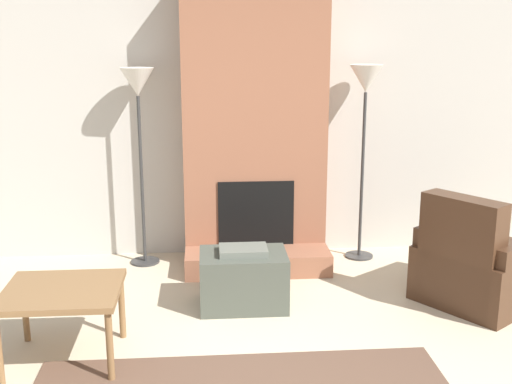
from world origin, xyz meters
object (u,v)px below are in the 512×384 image
at_px(floor_lamp_right, 366,94).
at_px(ottoman, 243,279).
at_px(side_table, 62,297).
at_px(floor_lamp_left, 138,97).
at_px(armchair, 477,268).

bearing_deg(floor_lamp_right, ottoman, -138.24).
distance_m(ottoman, side_table, 1.45).
bearing_deg(floor_lamp_left, side_table, -100.94).
distance_m(armchair, floor_lamp_left, 3.19).
relative_size(armchair, floor_lamp_right, 0.63).
xyz_separation_m(side_table, floor_lamp_right, (2.39, 1.82, 1.11)).
bearing_deg(side_table, armchair, 12.75).
bearing_deg(side_table, ottoman, 32.36).
bearing_deg(ottoman, floor_lamp_left, 129.32).
bearing_deg(floor_lamp_left, ottoman, -50.68).
height_order(side_table, floor_lamp_left, floor_lamp_left).
height_order(ottoman, floor_lamp_right, floor_lamp_right).
bearing_deg(floor_lamp_right, armchair, -59.34).
bearing_deg(armchair, floor_lamp_right, -4.98).
height_order(floor_lamp_left, floor_lamp_right, floor_lamp_right).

